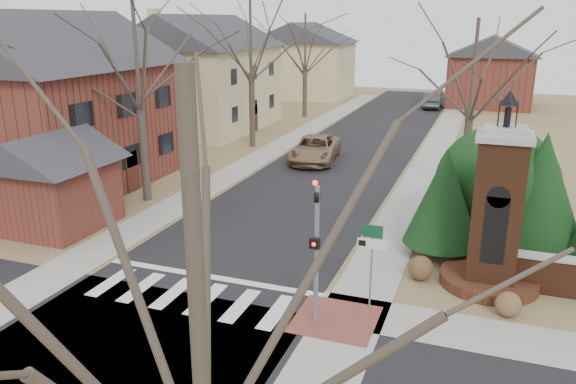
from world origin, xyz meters
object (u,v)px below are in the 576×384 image
at_px(sign_post, 372,250).
at_px(distant_car, 432,100).
at_px(traffic_signal_pole, 316,242).
at_px(brick_gate_monument, 495,224).
at_px(pickup_truck, 315,149).

distance_m(sign_post, distant_car, 42.43).
xyz_separation_m(traffic_signal_pole, brick_gate_monument, (4.70, 4.42, -0.42)).
distance_m(brick_gate_monument, pickup_truck, 17.89).
height_order(traffic_signal_pole, distant_car, traffic_signal_pole).
relative_size(traffic_signal_pole, sign_post, 1.64).
xyz_separation_m(traffic_signal_pole, sign_post, (1.29, 1.41, -0.64)).
xyz_separation_m(traffic_signal_pole, distant_car, (-1.54, 43.73, -1.82)).
height_order(sign_post, pickup_truck, sign_post).
bearing_deg(sign_post, traffic_signal_pole, -132.43).
relative_size(brick_gate_monument, pickup_truck, 1.15).
distance_m(traffic_signal_pole, distant_car, 43.80).
height_order(traffic_signal_pole, sign_post, traffic_signal_pole).
relative_size(pickup_truck, distant_car, 1.21).
distance_m(traffic_signal_pole, brick_gate_monument, 6.47).
bearing_deg(pickup_truck, brick_gate_monument, -60.92).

